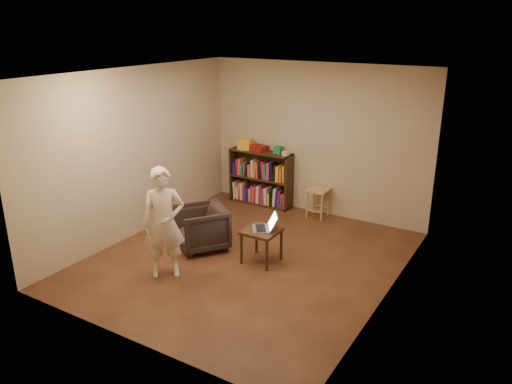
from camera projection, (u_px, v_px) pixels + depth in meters
The scene contains 15 objects.
floor at pixel (247, 259), 7.13m from camera, with size 4.50×4.50×0.00m, color #3F2114.
ceiling at pixel (246, 74), 6.28m from camera, with size 4.50×4.50×0.00m, color white.
wall_back at pixel (316, 140), 8.52m from camera, with size 4.00×4.00×0.00m, color #BDAE8F.
wall_left at pixel (137, 153), 7.68m from camera, with size 4.50×4.50×0.00m, color #BDAE8F.
wall_right at pixel (393, 198), 5.73m from camera, with size 4.50×4.50×0.00m, color #BDAE8F.
bookshelf at pixel (261, 181), 9.17m from camera, with size 1.20×0.30×1.00m.
box_yellow at pixel (245, 144), 9.09m from camera, with size 0.24×0.17×0.19m, color gold.
red_cloth at pixel (258, 148), 8.99m from camera, with size 0.31×0.23×0.10m, color maroon.
box_green at pixel (278, 150), 8.81m from camera, with size 0.13×0.13×0.13m, color #1F773E.
box_white at pixel (286, 153), 8.69m from camera, with size 0.10×0.10×0.08m, color beige.
stool at pixel (318, 194), 8.55m from camera, with size 0.35×0.35×0.51m.
armchair at pixel (202, 228), 7.39m from camera, with size 0.69×0.71×0.65m, color #2E211E.
side_table at pixel (261, 235), 6.94m from camera, with size 0.47×0.47×0.48m.
laptop at pixel (266, 226), 6.92m from camera, with size 0.47×0.47×0.23m.
person at pixel (164, 223), 6.46m from camera, with size 0.54×0.36×1.49m, color beige.
Camera 1 is at (3.44, -5.43, 3.23)m, focal length 35.00 mm.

